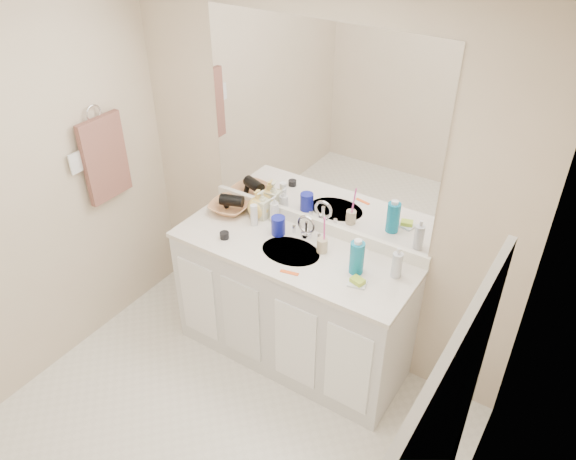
{
  "coord_description": "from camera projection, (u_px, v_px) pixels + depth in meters",
  "views": [
    {
      "loc": [
        1.45,
        -1.27,
        2.87
      ],
      "look_at": [
        0.0,
        0.97,
        1.05
      ],
      "focal_mm": 35.0,
      "sensor_mm": 36.0,
      "label": 1
    }
  ],
  "objects": [
    {
      "name": "switch_plate",
      "position": [
        76.0,
        163.0,
        3.39
      ],
      "size": [
        0.01,
        0.08,
        0.13
      ],
      "primitive_type": "cube",
      "color": "white",
      "rests_on": "wall_left"
    },
    {
      "name": "vanity_cabinet",
      "position": [
        292.0,
        306.0,
        3.62
      ],
      "size": [
        1.5,
        0.55,
        0.85
      ],
      "primitive_type": "cube",
      "color": "silver",
      "rests_on": "floor"
    },
    {
      "name": "sink_basin",
      "position": [
        291.0,
        253.0,
        3.36
      ],
      "size": [
        0.37,
        0.37,
        0.02
      ],
      "primitive_type": "cylinder",
      "color": "#B7B5A0",
      "rests_on": "countertop"
    },
    {
      "name": "clear_pump_bottle",
      "position": [
        397.0,
        265.0,
        3.11
      ],
      "size": [
        0.06,
        0.06,
        0.15
      ],
      "primitive_type": "cylinder",
      "rotation": [
        0.0,
        0.0,
        0.11
      ],
      "color": "silver",
      "rests_on": "countertop"
    },
    {
      "name": "faucet",
      "position": [
        307.0,
        229.0,
        3.45
      ],
      "size": [
        0.02,
        0.02,
        0.11
      ],
      "primitive_type": "cylinder",
      "color": "silver",
      "rests_on": "countertop"
    },
    {
      "name": "wall_right",
      "position": [
        455.0,
        447.0,
        1.89
      ],
      "size": [
        0.02,
        2.6,
        2.4
      ],
      "primitive_type": "cube",
      "color": "beige",
      "rests_on": "floor"
    },
    {
      "name": "wall_back",
      "position": [
        317.0,
        184.0,
        3.38
      ],
      "size": [
        2.6,
        0.02,
        2.4
      ],
      "primitive_type": "cube",
      "color": "beige",
      "rests_on": "floor"
    },
    {
      "name": "ceiling",
      "position": [
        123.0,
        26.0,
        1.8
      ],
      "size": [
        2.6,
        2.6,
        0.02
      ],
      "primitive_type": "cube",
      "color": "white",
      "rests_on": "wall_back"
    },
    {
      "name": "orange_comb",
      "position": [
        289.0,
        273.0,
        3.18
      ],
      "size": [
        0.11,
        0.05,
        0.0
      ],
      "primitive_type": "cube",
      "rotation": [
        0.0,
        0.0,
        0.21
      ],
      "color": "#F7561A",
      "rests_on": "countertop"
    },
    {
      "name": "extra_white_bottle",
      "position": [
        254.0,
        215.0,
        3.55
      ],
      "size": [
        0.05,
        0.05,
        0.15
      ],
      "primitive_type": "cylinder",
      "rotation": [
        0.0,
        0.0,
        0.16
      ],
      "color": "silver",
      "rests_on": "countertop"
    },
    {
      "name": "tan_cup",
      "position": [
        322.0,
        245.0,
        3.33
      ],
      "size": [
        0.08,
        0.08,
        0.09
      ],
      "primitive_type": "cylinder",
      "rotation": [
        0.0,
        0.0,
        0.21
      ],
      "color": "tan",
      "rests_on": "countertop"
    },
    {
      "name": "mirror",
      "position": [
        319.0,
        129.0,
        3.17
      ],
      "size": [
        1.48,
        0.01,
        1.2
      ],
      "primitive_type": "cube",
      "color": "white",
      "rests_on": "wall_back"
    },
    {
      "name": "hair_dryer",
      "position": [
        232.0,
        200.0,
        3.66
      ],
      "size": [
        0.17,
        0.12,
        0.08
      ],
      "primitive_type": "cylinder",
      "rotation": [
        0.0,
        1.57,
        0.34
      ],
      "color": "black",
      "rests_on": "wicker_basket"
    },
    {
      "name": "green_soap",
      "position": [
        358.0,
        281.0,
        3.08
      ],
      "size": [
        0.09,
        0.07,
        0.03
      ],
      "primitive_type": "cube",
      "rotation": [
        0.0,
        0.0,
        -0.27
      ],
      "color": "#A5C730",
      "rests_on": "soap_dish"
    },
    {
      "name": "countertop",
      "position": [
        293.0,
        251.0,
        3.37
      ],
      "size": [
        1.52,
        0.57,
        0.03
      ],
      "primitive_type": "cube",
      "color": "silver",
      "rests_on": "vanity_cabinet"
    },
    {
      "name": "backsplash",
      "position": [
        315.0,
        224.0,
        3.52
      ],
      "size": [
        1.52,
        0.03,
        0.08
      ],
      "primitive_type": "cube",
      "color": "white",
      "rests_on": "countertop"
    },
    {
      "name": "toothbrush",
      "position": [
        324.0,
        231.0,
        3.26
      ],
      "size": [
        0.02,
        0.04,
        0.21
      ],
      "primitive_type": "cylinder",
      "rotation": [
        0.14,
        0.0,
        0.36
      ],
      "color": "#FF43AB",
      "rests_on": "tan_cup"
    },
    {
      "name": "hand_towel",
      "position": [
        105.0,
        159.0,
        3.55
      ],
      "size": [
        0.04,
        0.32,
        0.55
      ],
      "primitive_type": "cube",
      "color": "brown",
      "rests_on": "towel_ring"
    },
    {
      "name": "blue_mug",
      "position": [
        278.0,
        226.0,
        3.47
      ],
      "size": [
        0.1,
        0.1,
        0.12
      ],
      "primitive_type": "cylinder",
      "rotation": [
        0.0,
        0.0,
        -0.16
      ],
      "color": "#151C96",
      "rests_on": "countertop"
    },
    {
      "name": "wicker_basket",
      "position": [
        230.0,
        207.0,
        3.71
      ],
      "size": [
        0.29,
        0.29,
        0.06
      ],
      "primitive_type": "imported",
      "rotation": [
        0.0,
        0.0,
        0.15
      ],
      "color": "#B77749",
      "rests_on": "countertop"
    },
    {
      "name": "soap_bottle_cream",
      "position": [
        262.0,
        204.0,
        3.61
      ],
      "size": [
        0.09,
        0.1,
        0.19
      ],
      "primitive_type": "imported",
      "rotation": [
        0.0,
        0.0,
        -0.07
      ],
      "color": "beige",
      "rests_on": "countertop"
    },
    {
      "name": "soap_bottle_yellow",
      "position": [
        259.0,
        203.0,
        3.62
      ],
      "size": [
        0.17,
        0.17,
        0.19
      ],
      "primitive_type": "imported",
      "rotation": [
        0.0,
        0.0,
        -0.14
      ],
      "color": "#FCD262",
      "rests_on": "countertop"
    },
    {
      "name": "towel_ring",
      "position": [
        94.0,
        113.0,
        3.39
      ],
      "size": [
        0.01,
        0.11,
        0.11
      ],
      "primitive_type": "torus",
      "rotation": [
        0.0,
        1.57,
        0.0
      ],
      "color": "silver",
      "rests_on": "wall_left"
    },
    {
      "name": "dark_jar",
      "position": [
        224.0,
        235.0,
        3.45
      ],
      "size": [
        0.06,
        0.06,
        0.04
      ],
      "primitive_type": "cylinder",
      "rotation": [
        0.0,
        0.0,
        0.08
      ],
      "color": "black",
      "rests_on": "countertop"
    },
    {
      "name": "mouthwash_bottle",
      "position": [
        357.0,
        258.0,
        3.14
      ],
      "size": [
        0.11,
        0.11,
        0.2
      ],
      "primitive_type": "cylinder",
      "rotation": [
        0.0,
        0.0,
        0.43
      ],
      "color": "#0C769A",
      "rests_on": "countertop"
    },
    {
      "name": "soap_dish",
      "position": [
        357.0,
        283.0,
        3.09
      ],
      "size": [
        0.12,
        0.1,
        0.01
      ],
      "primitive_type": "cube",
      "rotation": [
        0.0,
        0.0,
        0.22
      ],
      "color": "silver",
      "rests_on": "countertop"
    },
    {
      "name": "soap_bottle_white",
      "position": [
        274.0,
        209.0,
        3.58
      ],
      "size": [
        0.07,
        0.07,
        0.18
      ],
      "primitive_type": "imported",
      "rotation": [
        0.0,
        0.0,
        -0.03
      ],
      "color": "white",
      "rests_on": "countertop"
    }
  ]
}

